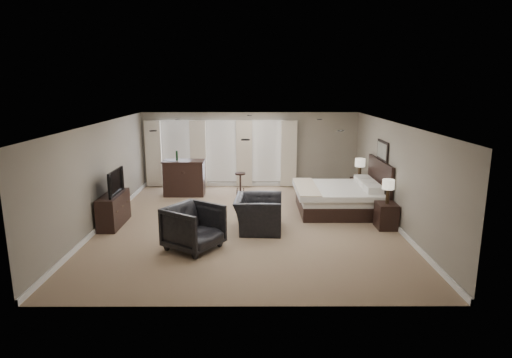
{
  "coord_description": "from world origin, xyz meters",
  "views": [
    {
      "loc": [
        0.17,
        -10.62,
        3.56
      ],
      "look_at": [
        0.2,
        0.4,
        1.1
      ],
      "focal_mm": 30.0,
      "sensor_mm": 36.0,
      "label": 1
    }
  ],
  "objects_px": {
    "bed": "(340,186)",
    "armchair_far": "(194,225)",
    "bar_counter": "(184,178)",
    "desk_chair": "(175,177)",
    "tv": "(112,191)",
    "dresser": "(114,210)",
    "nightstand_far": "(359,188)",
    "lamp_near": "(388,192)",
    "armchair_near": "(258,208)",
    "bar_stool_right": "(240,184)",
    "bar_stool_left": "(185,183)",
    "nightstand_near": "(386,216)",
    "lamp_far": "(360,169)"
  },
  "relations": [
    {
      "from": "tv",
      "to": "bar_counter",
      "type": "distance_m",
      "value": 3.32
    },
    {
      "from": "lamp_far",
      "to": "lamp_near",
      "type": "bearing_deg",
      "value": -90.0
    },
    {
      "from": "tv",
      "to": "bar_stool_right",
      "type": "distance_m",
      "value": 4.46
    },
    {
      "from": "bar_stool_left",
      "to": "tv",
      "type": "bearing_deg",
      "value": -115.08
    },
    {
      "from": "bed",
      "to": "nightstand_far",
      "type": "relative_size",
      "value": 3.68
    },
    {
      "from": "nightstand_near",
      "to": "lamp_near",
      "type": "height_order",
      "value": "lamp_near"
    },
    {
      "from": "bed",
      "to": "lamp_far",
      "type": "xyz_separation_m",
      "value": [
        0.89,
        1.45,
        0.21
      ]
    },
    {
      "from": "bar_counter",
      "to": "desk_chair",
      "type": "distance_m",
      "value": 0.32
    },
    {
      "from": "bed",
      "to": "bar_counter",
      "type": "height_order",
      "value": "bed"
    },
    {
      "from": "bar_counter",
      "to": "desk_chair",
      "type": "height_order",
      "value": "desk_chair"
    },
    {
      "from": "armchair_far",
      "to": "bar_stool_right",
      "type": "height_order",
      "value": "armchair_far"
    },
    {
      "from": "tv",
      "to": "armchair_far",
      "type": "bearing_deg",
      "value": -125.63
    },
    {
      "from": "bar_counter",
      "to": "desk_chair",
      "type": "bearing_deg",
      "value": 163.78
    },
    {
      "from": "lamp_near",
      "to": "desk_chair",
      "type": "bearing_deg",
      "value": 150.21
    },
    {
      "from": "bed",
      "to": "bar_stool_right",
      "type": "bearing_deg",
      "value": 146.25
    },
    {
      "from": "bar_stool_right",
      "to": "lamp_near",
      "type": "bearing_deg",
      "value": -41.82
    },
    {
      "from": "lamp_far",
      "to": "desk_chair",
      "type": "bearing_deg",
      "value": 175.41
    },
    {
      "from": "nightstand_far",
      "to": "lamp_near",
      "type": "bearing_deg",
      "value": -90.0
    },
    {
      "from": "dresser",
      "to": "tv",
      "type": "bearing_deg",
      "value": 0.0
    },
    {
      "from": "bar_stool_left",
      "to": "desk_chair",
      "type": "distance_m",
      "value": 0.42
    },
    {
      "from": "bar_stool_left",
      "to": "dresser",
      "type": "bearing_deg",
      "value": -115.08
    },
    {
      "from": "tv",
      "to": "armchair_far",
      "type": "relative_size",
      "value": 1.01
    },
    {
      "from": "bed",
      "to": "armchair_far",
      "type": "xyz_separation_m",
      "value": [
        -3.75,
        -2.82,
        -0.2
      ]
    },
    {
      "from": "nightstand_near",
      "to": "lamp_far",
      "type": "height_order",
      "value": "lamp_far"
    },
    {
      "from": "desk_chair",
      "to": "lamp_near",
      "type": "bearing_deg",
      "value": -177.01
    },
    {
      "from": "tv",
      "to": "desk_chair",
      "type": "xyz_separation_m",
      "value": [
        1.03,
        3.11,
        -0.31
      ]
    },
    {
      "from": "bed",
      "to": "nightstand_far",
      "type": "distance_m",
      "value": 1.75
    },
    {
      "from": "dresser",
      "to": "bar_stool_left",
      "type": "distance_m",
      "value": 3.19
    },
    {
      "from": "bar_counter",
      "to": "bar_stool_left",
      "type": "distance_m",
      "value": 0.21
    },
    {
      "from": "bar_stool_right",
      "to": "desk_chair",
      "type": "distance_m",
      "value": 2.13
    },
    {
      "from": "bed",
      "to": "armchair_near",
      "type": "distance_m",
      "value": 2.81
    },
    {
      "from": "lamp_near",
      "to": "armchair_far",
      "type": "height_order",
      "value": "lamp_near"
    },
    {
      "from": "nightstand_near",
      "to": "lamp_near",
      "type": "relative_size",
      "value": 1.05
    },
    {
      "from": "tv",
      "to": "desk_chair",
      "type": "relative_size",
      "value": 0.94
    },
    {
      "from": "bed",
      "to": "lamp_far",
      "type": "relative_size",
      "value": 3.61
    },
    {
      "from": "dresser",
      "to": "tv",
      "type": "xyz_separation_m",
      "value": [
        0.0,
        0.0,
        0.48
      ]
    },
    {
      "from": "nightstand_far",
      "to": "bar_stool_right",
      "type": "bearing_deg",
      "value": 172.78
    },
    {
      "from": "armchair_near",
      "to": "bar_stool_left",
      "type": "bearing_deg",
      "value": 39.46
    },
    {
      "from": "nightstand_far",
      "to": "lamp_far",
      "type": "distance_m",
      "value": 0.64
    },
    {
      "from": "nightstand_far",
      "to": "bed",
      "type": "bearing_deg",
      "value": -121.54
    },
    {
      "from": "armchair_far",
      "to": "bar_counter",
      "type": "relative_size",
      "value": 0.81
    },
    {
      "from": "bed",
      "to": "nightstand_far",
      "type": "xyz_separation_m",
      "value": [
        0.89,
        1.45,
        -0.42
      ]
    },
    {
      "from": "nightstand_far",
      "to": "armchair_far",
      "type": "bearing_deg",
      "value": -137.36
    },
    {
      "from": "nightstand_far",
      "to": "desk_chair",
      "type": "bearing_deg",
      "value": 175.41
    },
    {
      "from": "armchair_far",
      "to": "bar_counter",
      "type": "distance_m",
      "value": 4.75
    },
    {
      "from": "dresser",
      "to": "nightstand_near",
      "type": "bearing_deg",
      "value": -2.18
    },
    {
      "from": "nightstand_far",
      "to": "bar_stool_left",
      "type": "xyz_separation_m",
      "value": [
        -5.57,
        0.26,
        0.11
      ]
    },
    {
      "from": "bar_counter",
      "to": "bar_stool_right",
      "type": "bearing_deg",
      "value": 2.97
    },
    {
      "from": "bar_counter",
      "to": "bar_stool_left",
      "type": "bearing_deg",
      "value": -80.26
    },
    {
      "from": "nightstand_far",
      "to": "armchair_far",
      "type": "height_order",
      "value": "armchair_far"
    }
  ]
}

